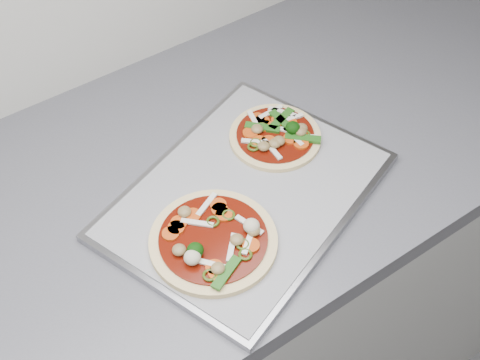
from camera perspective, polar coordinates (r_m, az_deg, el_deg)
baking_tray at (r=1.03m, az=0.46°, el=-1.36°), size 0.50×0.43×0.01m
parchment at (r=1.02m, az=0.46°, el=-1.08°), size 0.47×0.41×0.00m
pizza_left at (r=0.95m, az=-2.27°, el=-5.18°), size 0.20×0.20×0.03m
pizza_right at (r=1.09m, az=3.13°, el=3.87°), size 0.16×0.16×0.03m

